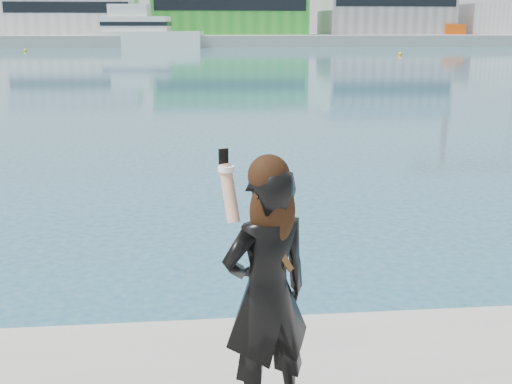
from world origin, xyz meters
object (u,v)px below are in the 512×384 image
buoy_far (25,52)px  woman (267,287)px  motor_yacht (140,32)px  buoy_near (400,55)px

buoy_far → woman: (24.00, -93.81, 1.74)m
woman → buoy_far: bearing=-97.9°
motor_yacht → buoy_near: bearing=-38.5°
buoy_near → buoy_far: (-49.94, 17.79, 0.00)m
woman → motor_yacht: bearing=-107.7°
motor_yacht → woman: bearing=-77.3°
motor_yacht → buoy_far: motor_yacht is taller
buoy_far → woman: size_ratio=0.27×
buoy_far → woman: bearing=-75.6°
buoy_near → woman: 80.34m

